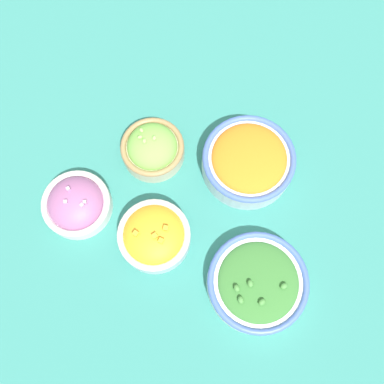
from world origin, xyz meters
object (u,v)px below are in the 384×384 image
object	(u,v)px
bowl_carrots	(248,161)
bowl_squash	(154,236)
bowl_red_onion	(76,204)
bowl_lettuce	(153,148)
bowl_broccoli	(258,282)

from	to	relation	value
bowl_carrots	bowl_squash	bearing A→B (deg)	-118.54
bowl_carrots	bowl_red_onion	world-z (taller)	bowl_carrots
bowl_lettuce	bowl_broccoli	size ratio (longest dim) A/B	0.69
bowl_broccoli	bowl_squash	world-z (taller)	bowl_squash
bowl_squash	bowl_broccoli	bearing A→B (deg)	-2.02
bowl_carrots	bowl_broccoli	bearing A→B (deg)	-65.71
bowl_carrots	bowl_red_onion	xyz separation A→B (m)	(-0.28, -0.21, -0.01)
bowl_carrots	bowl_broccoli	distance (m)	0.24
bowl_carrots	bowl_squash	distance (m)	0.24
bowl_lettuce	bowl_broccoli	xyz separation A→B (m)	(0.28, -0.17, -0.01)
bowl_carrots	bowl_red_onion	size ratio (longest dim) A/B	1.38
bowl_lettuce	bowl_squash	xyz separation A→B (m)	(0.07, -0.16, 0.00)
bowl_red_onion	bowl_squash	bearing A→B (deg)	-0.69
bowl_broccoli	bowl_red_onion	size ratio (longest dim) A/B	1.40
bowl_broccoli	bowl_carrots	bearing A→B (deg)	114.29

